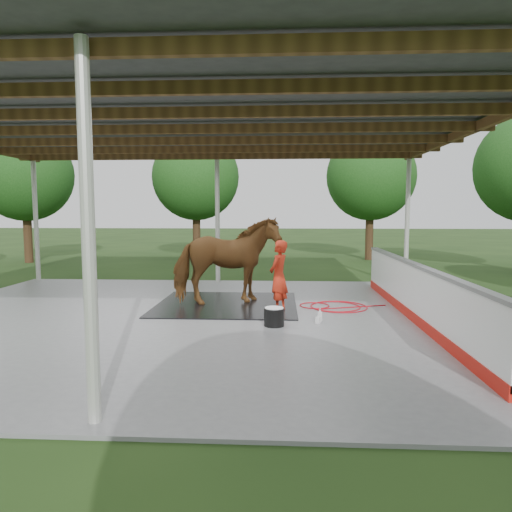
{
  "coord_description": "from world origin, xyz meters",
  "views": [
    {
      "loc": [
        1.92,
        -9.15,
        2.23
      ],
      "look_at": [
        1.37,
        1.15,
        1.21
      ],
      "focal_mm": 32.0,
      "sensor_mm": 36.0,
      "label": 1
    }
  ],
  "objects_px": {
    "dasher_board": "(414,293)",
    "horse": "(227,261)",
    "wash_bucket": "(274,316)",
    "handler": "(279,276)"
  },
  "relations": [
    {
      "from": "horse",
      "to": "handler",
      "type": "xyz_separation_m",
      "value": [
        1.21,
        -0.68,
        -0.26
      ]
    },
    {
      "from": "dasher_board",
      "to": "horse",
      "type": "height_order",
      "value": "horse"
    },
    {
      "from": "dasher_board",
      "to": "wash_bucket",
      "type": "height_order",
      "value": "dasher_board"
    },
    {
      "from": "dasher_board",
      "to": "wash_bucket",
      "type": "xyz_separation_m",
      "value": [
        -2.79,
        -0.63,
        -0.36
      ]
    },
    {
      "from": "horse",
      "to": "wash_bucket",
      "type": "height_order",
      "value": "horse"
    },
    {
      "from": "handler",
      "to": "wash_bucket",
      "type": "bearing_deg",
      "value": 20.96
    },
    {
      "from": "wash_bucket",
      "to": "horse",
      "type": "bearing_deg",
      "value": 120.44
    },
    {
      "from": "dasher_board",
      "to": "horse",
      "type": "distance_m",
      "value": 4.16
    },
    {
      "from": "dasher_board",
      "to": "wash_bucket",
      "type": "relative_size",
      "value": 20.7
    },
    {
      "from": "dasher_board",
      "to": "horse",
      "type": "bearing_deg",
      "value": 161.73
    }
  ]
}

